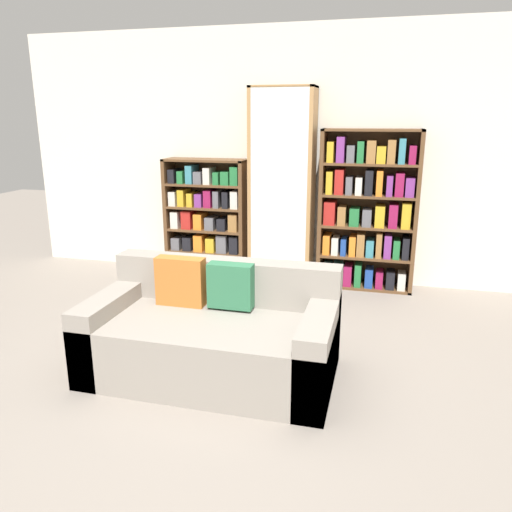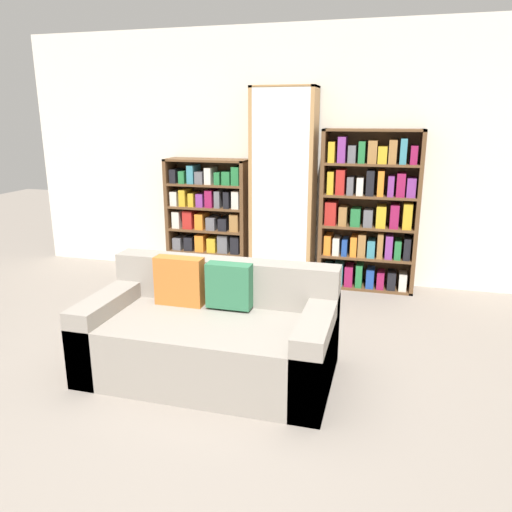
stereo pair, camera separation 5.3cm
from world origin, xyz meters
TOP-DOWN VIEW (x-y plane):
  - ground_plane at (0.00, 0.00)m, footprint 16.00×16.00m
  - wall_back at (0.00, 2.76)m, footprint 6.52×0.06m
  - couch at (-0.20, 0.39)m, footprint 1.71×0.91m
  - bookshelf_left at (-1.02, 2.56)m, footprint 0.93×0.32m
  - display_cabinet at (-0.16, 2.54)m, footprint 0.67×0.36m
  - bookshelf_right at (0.75, 2.56)m, footprint 1.00×0.32m
  - wine_bottle at (0.43, 1.86)m, footprint 0.07×0.07m

SIDE VIEW (x-z plane):
  - ground_plane at x=0.00m, z-range 0.00..0.00m
  - wine_bottle at x=0.43m, z-range -0.03..0.35m
  - couch at x=-0.20m, z-range -0.12..0.67m
  - bookshelf_left at x=-1.02m, z-range -0.02..1.30m
  - bookshelf_right at x=0.75m, z-range -0.02..1.64m
  - display_cabinet at x=-0.16m, z-range 0.00..2.08m
  - wall_back at x=0.00m, z-range 0.00..2.70m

